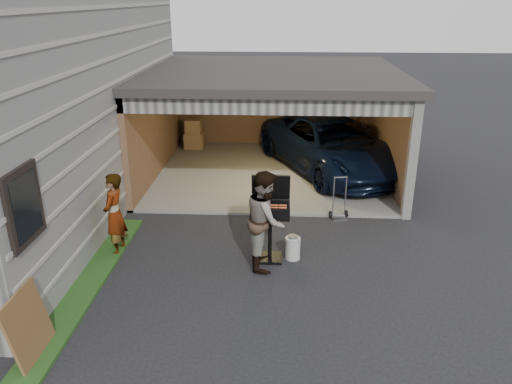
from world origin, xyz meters
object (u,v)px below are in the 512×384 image
(woman, at_px, (114,214))
(plywood_panel, at_px, (28,326))
(man, at_px, (266,220))
(bbq_grill, at_px, (270,213))
(propane_tank, at_px, (293,248))
(minivan, at_px, (332,147))
(hand_truck, at_px, (339,211))

(woman, xyz_separation_m, plywood_panel, (-0.24, -3.06, -0.31))
(man, relative_size, bbq_grill, 1.15)
(propane_tank, height_order, plywood_panel, plywood_panel)
(minivan, xyz_separation_m, woman, (-4.58, -5.10, 0.08))
(propane_tank, bearing_deg, man, -153.17)
(bbq_grill, bearing_deg, hand_truck, 51.79)
(propane_tank, bearing_deg, woman, 179.13)
(man, distance_m, plywood_panel, 4.19)
(minivan, bearing_deg, hand_truck, -115.88)
(man, bearing_deg, minivan, -18.52)
(woman, relative_size, plywood_panel, 1.60)
(bbq_grill, relative_size, propane_tank, 3.69)
(minivan, bearing_deg, plywood_panel, -144.87)
(bbq_grill, height_order, hand_truck, bbq_grill)
(hand_truck, bearing_deg, bbq_grill, -138.47)
(woman, distance_m, plywood_panel, 3.08)
(bbq_grill, height_order, plywood_panel, bbq_grill)
(plywood_panel, relative_size, hand_truck, 1.02)
(propane_tank, bearing_deg, bbq_grill, -178.72)
(man, height_order, bbq_grill, man)
(minivan, distance_m, propane_tank, 5.31)
(bbq_grill, bearing_deg, minivan, 72.75)
(bbq_grill, bearing_deg, man, -106.63)
(bbq_grill, relative_size, hand_truck, 1.61)
(man, relative_size, hand_truck, 1.85)
(minivan, relative_size, hand_truck, 5.36)
(minivan, relative_size, woman, 3.27)
(man, bearing_deg, bbq_grill, -17.93)
(woman, height_order, propane_tank, woman)
(man, bearing_deg, plywood_panel, 129.90)
(woman, bearing_deg, bbq_grill, 93.22)
(hand_truck, bearing_deg, man, -136.44)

